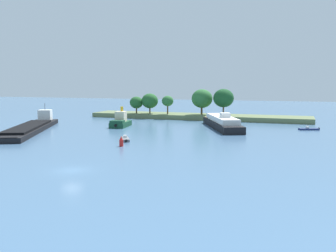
% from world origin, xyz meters
% --- Properties ---
extents(ground_plane, '(400.00, 400.00, 0.00)m').
position_xyz_m(ground_plane, '(0.00, 0.00, 0.00)').
color(ground_plane, '#476B8E').
extents(treeline_island, '(68.56, 11.06, 9.44)m').
position_xyz_m(treeline_island, '(-3.31, 70.75, 2.97)').
color(treeline_island, '#66754C').
rests_on(treeline_island, ground).
extents(cargo_barge, '(20.88, 34.97, 5.65)m').
position_xyz_m(cargo_barge, '(-31.69, 30.27, 0.86)').
color(cargo_barge, black).
rests_on(cargo_barge, ground).
extents(fishing_skiff, '(4.89, 2.96, 0.90)m').
position_xyz_m(fishing_skiff, '(29.83, 53.58, 0.23)').
color(fishing_skiff, navy).
rests_on(fishing_skiff, ground).
extents(small_motorboat, '(3.40, 4.32, 1.01)m').
position_xyz_m(small_motorboat, '(-4.35, 24.26, 0.28)').
color(small_motorboat, slate).
rests_on(small_motorboat, ground).
extents(white_riverboat, '(14.64, 24.85, 5.46)m').
position_xyz_m(white_riverboat, '(9.46, 50.52, 1.38)').
color(white_riverboat, black).
rests_on(white_riverboat, ground).
extents(tugboat, '(5.10, 8.79, 5.11)m').
position_xyz_m(tugboat, '(-15.53, 44.43, 1.32)').
color(tugboat, '#19472D').
rests_on(tugboat, ground).
extents(channel_buoy_red, '(0.70, 0.70, 1.90)m').
position_xyz_m(channel_buoy_red, '(-2.13, 18.23, 0.81)').
color(channel_buoy_red, red).
rests_on(channel_buoy_red, ground).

